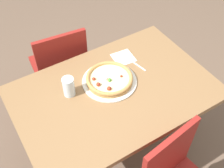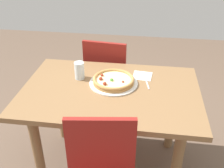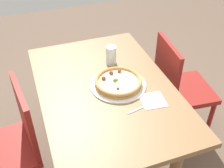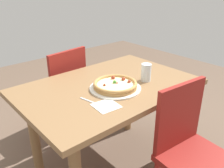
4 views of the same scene
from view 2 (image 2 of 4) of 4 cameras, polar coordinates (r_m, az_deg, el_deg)
The scene contains 8 objects.
ground_plane at distance 2.30m, azimuth -0.29°, elevation -16.53°, with size 6.00×6.00×0.00m, color brown.
dining_table at distance 1.90m, azimuth -0.34°, elevation -4.05°, with size 1.23×0.82×0.72m.
chair_far at distance 2.51m, azimuth -0.87°, elevation 1.64°, with size 0.44×0.44×0.86m.
plate at distance 1.90m, azimuth 0.34°, elevation 0.20°, with size 0.35×0.35×0.01m, color silver.
pizza at distance 1.89m, azimuth 0.31°, elevation 0.86°, with size 0.30×0.30×0.05m.
fork at distance 1.94m, azimuth 7.46°, elevation 0.45°, with size 0.05×0.16×0.00m.
drinking_glass at distance 1.96m, azimuth -7.03°, elevation 2.89°, with size 0.07×0.07×0.13m, color silver.
napkin at distance 2.02m, azimuth 6.53°, elevation 1.76°, with size 0.14×0.14×0.00m, color white.
Camera 2 is at (0.23, -1.54, 1.70)m, focal length 42.46 mm.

